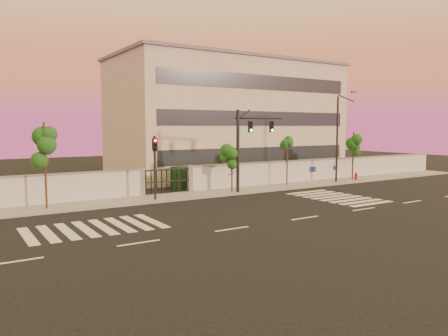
{
  "coord_description": "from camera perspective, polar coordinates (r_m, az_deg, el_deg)",
  "views": [
    {
      "loc": [
        -17.06,
        -18.16,
        5.18
      ],
      "look_at": [
        -1.65,
        6.0,
        2.48
      ],
      "focal_mm": 35.0,
      "sensor_mm": 36.0,
      "label": 1
    }
  ],
  "objects": [
    {
      "name": "traffic_signal_secondary",
      "position": [
        30.46,
        -9.01,
        1.04
      ],
      "size": [
        0.36,
        0.34,
        4.58
      ],
      "rotation": [
        0.0,
        0.0,
        -0.21
      ],
      "color": "black",
      "rests_on": "ground"
    },
    {
      "name": "street_tree_c",
      "position": [
        28.9,
        -22.36,
        2.68
      ],
      "size": [
        1.56,
        1.24,
        5.46
      ],
      "color": "#382314",
      "rests_on": "ground"
    },
    {
      "name": "ground",
      "position": [
        25.44,
        10.53,
        -6.45
      ],
      "size": [
        120.0,
        120.0,
        0.0
      ],
      "primitive_type": "plane",
      "color": "black",
      "rests_on": "ground"
    },
    {
      "name": "fire_hydrant",
      "position": [
        43.6,
        16.85,
        -1.12
      ],
      "size": [
        0.33,
        0.31,
        0.84
      ],
      "rotation": [
        0.0,
        0.0,
        0.2
      ],
      "color": "#AC0C0B",
      "rests_on": "ground"
    },
    {
      "name": "sidewalk",
      "position": [
        33.74,
        -1.75,
        -3.32
      ],
      "size": [
        60.0,
        3.0,
        0.15
      ],
      "primitive_type": "cube",
      "color": "gray",
      "rests_on": "ground"
    },
    {
      "name": "streetlight_east",
      "position": [
        41.04,
        14.74,
        4.24
      ],
      "size": [
        0.5,
        2.0,
        8.3
      ],
      "color": "black",
      "rests_on": "ground"
    },
    {
      "name": "hedge_row",
      "position": [
        37.86,
        -3.52,
        -1.24
      ],
      "size": [
        41.0,
        4.25,
        1.8
      ],
      "color": "black",
      "rests_on": "ground"
    },
    {
      "name": "institutional_building",
      "position": [
        47.87,
        0.46,
        6.56
      ],
      "size": [
        24.4,
        12.4,
        12.25
      ],
      "color": "beige",
      "rests_on": "ground"
    },
    {
      "name": "street_tree_d",
      "position": [
        34.09,
        1.06,
        1.08
      ],
      "size": [
        1.33,
        1.06,
        3.55
      ],
      "color": "#382314",
      "rests_on": "ground"
    },
    {
      "name": "road_markings",
      "position": [
        27.32,
        2.67,
        -5.53
      ],
      "size": [
        57.0,
        7.62,
        0.02
      ],
      "color": "silver",
      "rests_on": "ground"
    },
    {
      "name": "traffic_signal_main",
      "position": [
        34.08,
        2.98,
        3.58
      ],
      "size": [
        4.08,
        1.09,
        6.5
      ],
      "rotation": [
        0.0,
        0.0,
        -0.23
      ],
      "color": "black",
      "rests_on": "ground"
    },
    {
      "name": "street_tree_f",
      "position": [
        43.78,
        16.52,
        2.91
      ],
      "size": [
        1.63,
        1.3,
        4.69
      ],
      "color": "#382314",
      "rests_on": "ground"
    },
    {
      "name": "perimeter_wall",
      "position": [
        34.94,
        -2.87,
        -1.37
      ],
      "size": [
        60.0,
        0.36,
        2.2
      ],
      "color": "silver",
      "rests_on": "ground"
    },
    {
      "name": "street_tree_e",
      "position": [
        37.85,
        8.28,
        2.25
      ],
      "size": [
        1.38,
        1.1,
        4.28
      ],
      "color": "#382314",
      "rests_on": "ground"
    }
  ]
}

